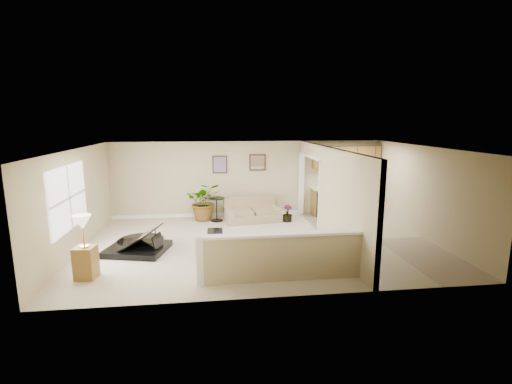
{
  "coord_description": "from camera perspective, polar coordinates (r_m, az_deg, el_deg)",
  "views": [
    {
      "loc": [
        -1.25,
        -9.19,
        3.18
      ],
      "look_at": [
        -0.07,
        0.4,
        1.3
      ],
      "focal_mm": 26.0,
      "sensor_mm": 36.0,
      "label": 1
    }
  ],
  "objects": [
    {
      "name": "wall_mirror",
      "position": [
        12.34,
        0.23,
        4.57
      ],
      "size": [
        0.55,
        0.04,
        0.55
      ],
      "color": "#3D2116",
      "rests_on": "back_wall"
    },
    {
      "name": "kitchen_vinyl",
      "position": [
        10.67,
        17.81,
        -6.87
      ],
      "size": [
        2.7,
        6.0,
        0.01
      ],
      "primitive_type": "cube",
      "color": "tan",
      "rests_on": "floor"
    },
    {
      "name": "loveseat",
      "position": [
        11.92,
        -0.64,
        -2.64
      ],
      "size": [
        1.85,
        1.22,
        0.98
      ],
      "rotation": [
        0.0,
        0.0,
        0.15
      ],
      "color": "tan",
      "rests_on": "floor"
    },
    {
      "name": "front_wall",
      "position": [
        6.6,
        4.22,
        -6.05
      ],
      "size": [
        9.0,
        0.04,
        2.5
      ],
      "primitive_type": "cube",
      "color": "tan",
      "rests_on": "floor"
    },
    {
      "name": "wall_art_left",
      "position": [
        12.25,
        -5.6,
        4.24
      ],
      "size": [
        0.48,
        0.04,
        0.58
      ],
      "color": "#3D2116",
      "rests_on": "back_wall"
    },
    {
      "name": "kitchen_cabinets",
      "position": [
        12.93,
        13.18,
        0.41
      ],
      "size": [
        2.36,
        0.65,
        2.33
      ],
      "color": "olive",
      "rests_on": "floor"
    },
    {
      "name": "back_wall",
      "position": [
        12.41,
        -1.16,
        2.04
      ],
      "size": [
        9.0,
        0.04,
        2.5
      ],
      "primitive_type": "cube",
      "color": "tan",
      "rests_on": "floor"
    },
    {
      "name": "piano_bench",
      "position": [
        9.24,
        -6.3,
        -7.6
      ],
      "size": [
        0.39,
        0.75,
        0.5
      ],
      "primitive_type": "cube",
      "rotation": [
        0.0,
        0.0,
        -0.02
      ],
      "color": "black",
      "rests_on": "floor"
    },
    {
      "name": "accent_table",
      "position": [
        11.86,
        -6.08,
        -2.18
      ],
      "size": [
        0.53,
        0.53,
        0.76
      ],
      "color": "black",
      "rests_on": "floor"
    },
    {
      "name": "interior_partition",
      "position": [
        10.12,
        10.66,
        -0.38
      ],
      "size": [
        0.18,
        5.99,
        2.5
      ],
      "color": "tan",
      "rests_on": "floor"
    },
    {
      "name": "pony_half_wall",
      "position": [
        7.51,
        3.66,
        -9.82
      ],
      "size": [
        3.42,
        0.22,
        1.0
      ],
      "color": "tan",
      "rests_on": "floor"
    },
    {
      "name": "ceiling",
      "position": [
        9.3,
        0.72,
        6.79
      ],
      "size": [
        9.0,
        6.0,
        0.04
      ],
      "primitive_type": "cube",
      "color": "white",
      "rests_on": "back_wall"
    },
    {
      "name": "palm_plant",
      "position": [
        12.03,
        -7.93,
        -1.49
      ],
      "size": [
        1.13,
        0.99,
        1.23
      ],
      "color": "black",
      "rests_on": "floor"
    },
    {
      "name": "left_wall",
      "position": [
        9.94,
        -25.97,
        -1.34
      ],
      "size": [
        0.04,
        6.0,
        2.5
      ],
      "primitive_type": "cube",
      "color": "tan",
      "rests_on": "floor"
    },
    {
      "name": "piano",
      "position": [
        9.64,
        -18.01,
        -5.42
      ],
      "size": [
        1.84,
        1.85,
        1.31
      ],
      "rotation": [
        0.0,
        0.0,
        -0.24
      ],
      "color": "black",
      "rests_on": "floor"
    },
    {
      "name": "lamp_stand",
      "position": [
        8.34,
        -24.83,
        -8.36
      ],
      "size": [
        0.43,
        0.43,
        1.33
      ],
      "color": "olive",
      "rests_on": "floor"
    },
    {
      "name": "floor",
      "position": [
        9.81,
        0.68,
        -7.94
      ],
      "size": [
        9.0,
        9.0,
        0.0
      ],
      "primitive_type": "plane",
      "color": "#B9B090",
      "rests_on": "ground"
    },
    {
      "name": "left_window",
      "position": [
        9.43,
        -26.95,
        -0.79
      ],
      "size": [
        0.05,
        2.15,
        1.45
      ],
      "primitive_type": "cube",
      "color": "white",
      "rests_on": "left_wall"
    },
    {
      "name": "small_plant",
      "position": [
        11.86,
        4.86,
        -3.46
      ],
      "size": [
        0.3,
        0.3,
        0.54
      ],
      "color": "black",
      "rests_on": "floor"
    },
    {
      "name": "right_wall",
      "position": [
        11.01,
        24.59,
        -0.11
      ],
      "size": [
        0.04,
        6.0,
        2.5
      ],
      "primitive_type": "cube",
      "color": "tan",
      "rests_on": "floor"
    }
  ]
}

